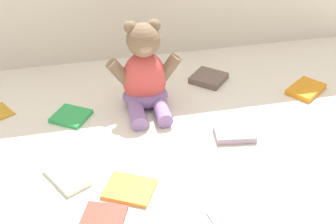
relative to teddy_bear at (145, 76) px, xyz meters
The scene contains 10 objects.
ground_plane 0.14m from the teddy_bear, 71.38° to the right, with size 3.20×3.20×0.00m, color silver.
teddy_bear is the anchor object (origin of this frame).
book_case_0 0.24m from the teddy_bear, behind, with size 0.09×0.10×0.01m, color green.
book_case_1 0.31m from the teddy_bear, 45.45° to the right, with size 0.07×0.11×0.02m, color #A690A7.
book_case_2 0.38m from the teddy_bear, 106.32° to the right, with size 0.09×0.11×0.01m, color orange.
book_case_3 0.26m from the teddy_bear, 23.37° to the left, with size 0.10×0.10×0.02m, color brown.
book_case_4 0.49m from the teddy_bear, 111.82° to the right, with size 0.09×0.11×0.01m, color red.
book_case_5 0.51m from the teddy_bear, ahead, with size 0.08×0.12×0.02m, color orange.
book_case_7 0.52m from the teddy_bear, 79.53° to the right, with size 0.07×0.09×0.01m, color #7EB4DA.
book_case_8 0.38m from the teddy_bear, 131.02° to the right, with size 0.07×0.12×0.01m, color white.
Camera 1 is at (-0.22, -1.02, 0.73)m, focal length 48.17 mm.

